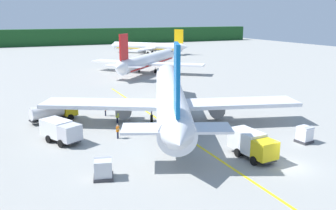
{
  "coord_description": "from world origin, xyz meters",
  "views": [
    {
      "loc": [
        -24.14,
        -24.98,
        14.29
      ],
      "look_at": [
        -6.09,
        15.33,
        3.35
      ],
      "focal_mm": 38.64,
      "sensor_mm": 36.0,
      "label": 1
    }
  ],
  "objects_px": {
    "service_truck_catering": "(61,130)",
    "crew_loader_right": "(105,109)",
    "service_truck_baggage": "(55,111)",
    "cargo_container_near": "(103,169)",
    "airliner_foreground": "(170,97)",
    "crew_loader_left": "(117,116)",
    "airliner_mid_apron": "(148,61)",
    "crew_marshaller": "(53,107)",
    "crew_supervisor": "(118,130)",
    "airliner_far_taxiway": "(148,47)",
    "service_truck_fuel": "(252,144)",
    "cargo_container_mid": "(305,134)"
  },
  "relations": [
    {
      "from": "crew_loader_left",
      "to": "crew_loader_right",
      "type": "distance_m",
      "value": 4.34
    },
    {
      "from": "airliner_foreground",
      "to": "crew_loader_right",
      "type": "relative_size",
      "value": 23.14
    },
    {
      "from": "crew_loader_right",
      "to": "crew_supervisor",
      "type": "relative_size",
      "value": 1.0
    },
    {
      "from": "airliner_mid_apron",
      "to": "crew_loader_left",
      "type": "bearing_deg",
      "value": -116.33
    },
    {
      "from": "service_truck_fuel",
      "to": "crew_marshaller",
      "type": "bearing_deg",
      "value": 122.0
    },
    {
      "from": "service_truck_catering",
      "to": "airliner_foreground",
      "type": "bearing_deg",
      "value": 10.74
    },
    {
      "from": "cargo_container_near",
      "to": "crew_supervisor",
      "type": "bearing_deg",
      "value": 66.84
    },
    {
      "from": "airliner_far_taxiway",
      "to": "crew_marshaller",
      "type": "relative_size",
      "value": 14.99
    },
    {
      "from": "airliner_far_taxiway",
      "to": "service_truck_baggage",
      "type": "height_order",
      "value": "airliner_far_taxiway"
    },
    {
      "from": "service_truck_catering",
      "to": "crew_loader_left",
      "type": "bearing_deg",
      "value": 30.02
    },
    {
      "from": "service_truck_catering",
      "to": "crew_loader_left",
      "type": "xyz_separation_m",
      "value": [
        8.11,
        4.68,
        -0.48
      ]
    },
    {
      "from": "service_truck_baggage",
      "to": "crew_loader_right",
      "type": "relative_size",
      "value": 3.87
    },
    {
      "from": "crew_supervisor",
      "to": "service_truck_fuel",
      "type": "bearing_deg",
      "value": -46.53
    },
    {
      "from": "service_truck_fuel",
      "to": "service_truck_baggage",
      "type": "distance_m",
      "value": 27.81
    },
    {
      "from": "airliner_far_taxiway",
      "to": "cargo_container_near",
      "type": "height_order",
      "value": "airliner_far_taxiway"
    },
    {
      "from": "crew_marshaller",
      "to": "crew_supervisor",
      "type": "relative_size",
      "value": 0.99
    },
    {
      "from": "airliner_far_taxiway",
      "to": "service_truck_fuel",
      "type": "distance_m",
      "value": 107.03
    },
    {
      "from": "service_truck_catering",
      "to": "crew_supervisor",
      "type": "relative_size",
      "value": 3.35
    },
    {
      "from": "service_truck_fuel",
      "to": "crew_marshaller",
      "type": "xyz_separation_m",
      "value": [
        -16.55,
        26.48,
        -0.5
      ]
    },
    {
      "from": "service_truck_baggage",
      "to": "service_truck_fuel",
      "type": "bearing_deg",
      "value": -52.93
    },
    {
      "from": "airliner_mid_apron",
      "to": "service_truck_catering",
      "type": "height_order",
      "value": "airliner_mid_apron"
    },
    {
      "from": "airliner_mid_apron",
      "to": "crew_loader_right",
      "type": "xyz_separation_m",
      "value": [
        -21.0,
        -37.04,
        -1.96
      ]
    },
    {
      "from": "service_truck_fuel",
      "to": "service_truck_catering",
      "type": "relative_size",
      "value": 0.98
    },
    {
      "from": "service_truck_baggage",
      "to": "cargo_container_near",
      "type": "height_order",
      "value": "service_truck_baggage"
    },
    {
      "from": "crew_supervisor",
      "to": "service_truck_catering",
      "type": "bearing_deg",
      "value": 167.09
    },
    {
      "from": "airliner_foreground",
      "to": "service_truck_fuel",
      "type": "distance_m",
      "value": 16.07
    },
    {
      "from": "service_truck_catering",
      "to": "crew_loader_right",
      "type": "height_order",
      "value": "service_truck_catering"
    },
    {
      "from": "service_truck_catering",
      "to": "crew_loader_right",
      "type": "distance_m",
      "value": 11.76
    },
    {
      "from": "service_truck_catering",
      "to": "crew_loader_right",
      "type": "bearing_deg",
      "value": 49.89
    },
    {
      "from": "service_truck_fuel",
      "to": "service_truck_catering",
      "type": "xyz_separation_m",
      "value": [
        -17.25,
        12.95,
        -0.06
      ]
    },
    {
      "from": "airliner_foreground",
      "to": "service_truck_baggage",
      "type": "xyz_separation_m",
      "value": [
        -14.76,
        6.36,
        -1.99
      ]
    },
    {
      "from": "cargo_container_near",
      "to": "crew_supervisor",
      "type": "distance_m",
      "value": 10.94
    },
    {
      "from": "crew_loader_right",
      "to": "crew_supervisor",
      "type": "height_order",
      "value": "same"
    },
    {
      "from": "cargo_container_mid",
      "to": "airliner_foreground",
      "type": "bearing_deg",
      "value": 125.68
    },
    {
      "from": "service_truck_baggage",
      "to": "cargo_container_near",
      "type": "bearing_deg",
      "value": -85.66
    },
    {
      "from": "crew_marshaller",
      "to": "crew_supervisor",
      "type": "bearing_deg",
      "value": -69.32
    },
    {
      "from": "airliner_foreground",
      "to": "airliner_mid_apron",
      "type": "distance_m",
      "value": 45.15
    },
    {
      "from": "airliner_foreground",
      "to": "crew_supervisor",
      "type": "bearing_deg",
      "value": -153.92
    },
    {
      "from": "crew_marshaller",
      "to": "airliner_foreground",
      "type": "bearing_deg",
      "value": -36.21
    },
    {
      "from": "service_truck_fuel",
      "to": "service_truck_baggage",
      "type": "relative_size",
      "value": 0.85
    },
    {
      "from": "airliner_foreground",
      "to": "crew_loader_left",
      "type": "xyz_separation_m",
      "value": [
        -7.13,
        1.79,
        -2.42
      ]
    },
    {
      "from": "service_truck_baggage",
      "to": "airliner_mid_apron",
      "type": "bearing_deg",
      "value": 52.63
    },
    {
      "from": "airliner_far_taxiway",
      "to": "crew_loader_left",
      "type": "bearing_deg",
      "value": -113.68
    },
    {
      "from": "service_truck_fuel",
      "to": "cargo_container_near",
      "type": "relative_size",
      "value": 2.63
    },
    {
      "from": "crew_supervisor",
      "to": "airliner_foreground",
      "type": "bearing_deg",
      "value": 26.08
    },
    {
      "from": "airliner_mid_apron",
      "to": "service_truck_fuel",
      "type": "relative_size",
      "value": 5.1
    },
    {
      "from": "crew_marshaller",
      "to": "crew_loader_right",
      "type": "bearing_deg",
      "value": -33.5
    },
    {
      "from": "airliner_mid_apron",
      "to": "crew_supervisor",
      "type": "distance_m",
      "value": 52.46
    },
    {
      "from": "airliner_foreground",
      "to": "cargo_container_near",
      "type": "distance_m",
      "value": 19.68
    },
    {
      "from": "airliner_foreground",
      "to": "airliner_mid_apron",
      "type": "height_order",
      "value": "airliner_foreground"
    }
  ]
}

